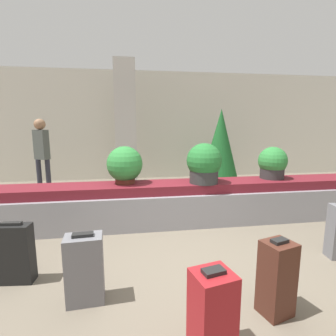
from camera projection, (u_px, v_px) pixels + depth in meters
ground_plane at (187, 269)px, 3.07m from camera, size 18.00×18.00×0.00m
back_wall at (149, 126)px, 7.95m from camera, size 18.00×0.06×3.20m
carousel at (168, 204)px, 4.44m from camera, size 8.35×0.75×0.70m
pillar at (126, 126)px, 6.54m from camera, size 0.51×0.51×3.20m
suitcase_0 at (212, 314)px, 1.88m from camera, size 0.34×0.32×0.68m
suitcase_2 at (85, 269)px, 2.46m from camera, size 0.36×0.25×0.69m
suitcase_4 at (277, 278)px, 2.30m from camera, size 0.31×0.30×0.71m
suitcase_5 at (15, 253)px, 2.77m from camera, size 0.38×0.20×0.67m
potted_plant_0 at (204, 164)px, 4.32m from camera, size 0.58×0.58×0.66m
potted_plant_1 at (125, 165)px, 4.30m from camera, size 0.59×0.59×0.61m
potted_plant_2 at (273, 163)px, 4.69m from camera, size 0.50×0.50×0.57m
traveler_0 at (42, 150)px, 6.04m from camera, size 0.37×0.32×1.78m
decorated_tree at (220, 145)px, 6.92m from camera, size 0.98×0.98×2.05m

